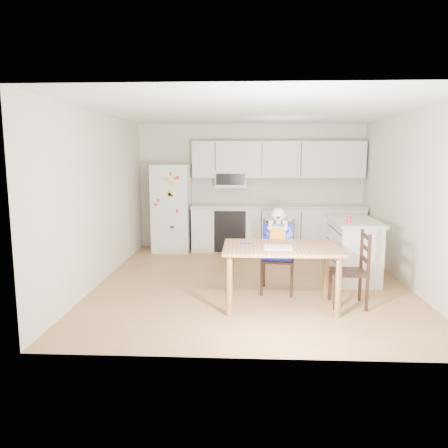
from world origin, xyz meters
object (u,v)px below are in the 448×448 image
refrigerator (172,208)px  chair_booster (278,241)px  chair_side (357,264)px  kitchen_island (353,249)px  dining_table (281,254)px  red_cup (349,220)px

refrigerator → chair_booster: (1.90, -2.56, -0.14)m
chair_booster → chair_side: bearing=-24.3°
kitchen_island → dining_table: 1.79m
kitchen_island → chair_side: size_ratio=1.31×
red_cup → dining_table: (-1.04, -0.96, -0.30)m
refrigerator → chair_booster: refrigerator is taller
dining_table → chair_booster: bearing=89.4°
kitchen_island → red_cup: size_ratio=14.17×
kitchen_island → dining_table: size_ratio=0.87×
dining_table → chair_booster: (0.01, 0.62, 0.05)m
refrigerator → chair_booster: bearing=-53.3°
red_cup → dining_table: 1.45m
kitchen_island → dining_table: (-1.20, -1.31, 0.20)m
red_cup → chair_booster: 1.12m
dining_table → chair_side: size_ratio=1.51×
dining_table → chair_booster: chair_booster is taller
refrigerator → dining_table: bearing=-59.1°
kitchen_island → refrigerator: bearing=148.9°
chair_booster → chair_side: chair_booster is taller
refrigerator → chair_booster: size_ratio=1.44×
kitchen_island → chair_side: bearing=-101.5°
kitchen_island → chair_side: (-0.26, -1.26, 0.07)m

